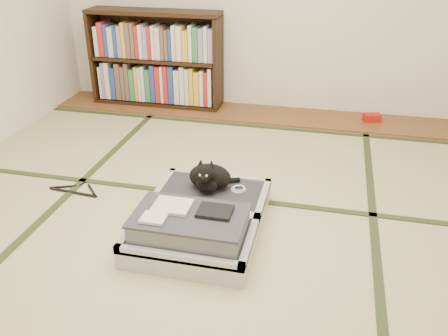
# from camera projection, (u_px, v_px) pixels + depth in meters

# --- Properties ---
(floor) EXTENTS (4.50, 4.50, 0.00)m
(floor) POSITION_uv_depth(u_px,v_px,m) (203.00, 230.00, 2.83)
(floor) COLOR tan
(floor) RESTS_ON ground
(wood_strip) EXTENTS (4.00, 0.50, 0.02)m
(wood_strip) POSITION_uv_depth(u_px,v_px,m) (258.00, 114.00, 4.56)
(wood_strip) COLOR brown
(wood_strip) RESTS_ON ground
(red_item) EXTENTS (0.17, 0.12, 0.07)m
(red_item) POSITION_uv_depth(u_px,v_px,m) (372.00, 118.00, 4.36)
(red_item) COLOR #AA170D
(red_item) RESTS_ON wood_strip
(tatami_borders) EXTENTS (4.00, 4.50, 0.01)m
(tatami_borders) POSITION_uv_depth(u_px,v_px,m) (222.00, 190.00, 3.26)
(tatami_borders) COLOR #2D381E
(tatami_borders) RESTS_ON ground
(bookcase) EXTENTS (1.29, 0.30, 0.92)m
(bookcase) POSITION_uv_depth(u_px,v_px,m) (156.00, 61.00, 4.64)
(bookcase) COLOR black
(bookcase) RESTS_ON wood_strip
(suitcase) EXTENTS (0.69, 0.92, 0.27)m
(suitcase) POSITION_uv_depth(u_px,v_px,m) (200.00, 220.00, 2.76)
(suitcase) COLOR silver
(suitcase) RESTS_ON floor
(cat) EXTENTS (0.31, 0.31, 0.25)m
(cat) POSITION_uv_depth(u_px,v_px,m) (209.00, 177.00, 2.96)
(cat) COLOR black
(cat) RESTS_ON suitcase
(cable_coil) EXTENTS (0.10, 0.10, 0.02)m
(cable_coil) POSITION_uv_depth(u_px,v_px,m) (238.00, 189.00, 2.99)
(cable_coil) COLOR white
(cable_coil) RESTS_ON suitcase
(hanger) EXTENTS (0.38, 0.18, 0.01)m
(hanger) POSITION_uv_depth(u_px,v_px,m) (76.00, 190.00, 3.25)
(hanger) COLOR black
(hanger) RESTS_ON floor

